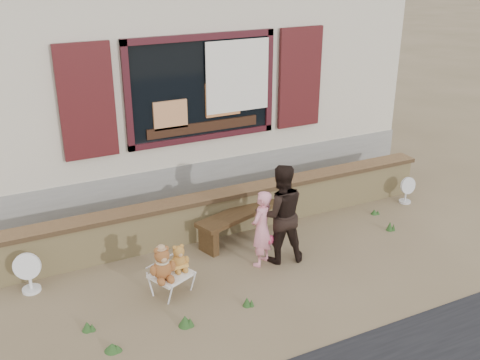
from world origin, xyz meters
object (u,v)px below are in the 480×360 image
bench (247,216)px  folding_chair (171,275)px  child (262,228)px  adult (280,214)px  teddy_bear_right (179,257)px  teddy_bear_left (162,262)px

bench → folding_chair: 1.85m
child → adult: adult is taller
teddy_bear_right → adult: adult is taller
bench → adult: 0.93m
teddy_bear_left → teddy_bear_right: (0.26, 0.11, -0.05)m
bench → child: child is taller
teddy_bear_left → child: size_ratio=0.41×
teddy_bear_left → adult: 1.81m
teddy_bear_left → child: 1.51m
teddy_bear_left → teddy_bear_right: size_ratio=1.26×
folding_chair → child: size_ratio=0.54×
teddy_bear_right → teddy_bear_left: bearing=180.0°
bench → child: size_ratio=1.62×
folding_chair → child: bearing=-17.9°
teddy_bear_left → child: (1.50, 0.19, 0.04)m
folding_chair → child: child is taller
bench → folding_chair: bearing=-165.9°
teddy_bear_right → child: 1.25m
adult → teddy_bear_left: bearing=20.3°
folding_chair → adult: 1.73m
teddy_bear_left → adult: adult is taller
teddy_bear_left → folding_chair: bearing=0.0°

